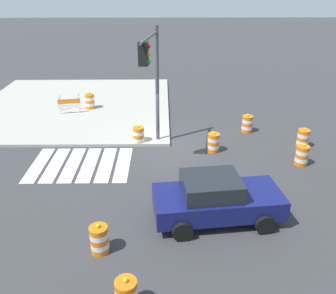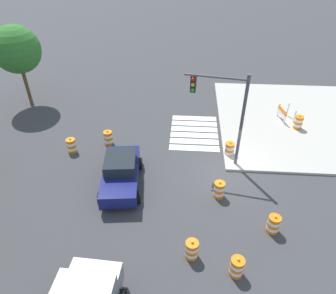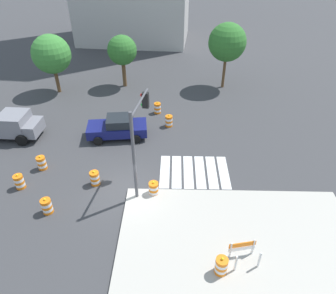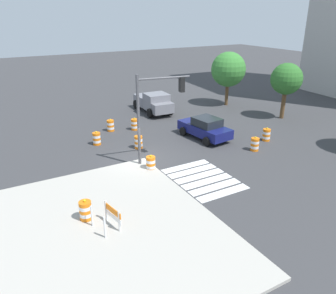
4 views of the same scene
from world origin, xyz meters
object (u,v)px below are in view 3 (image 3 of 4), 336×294
pickup_truck (8,125)px  traffic_barrel_median_near (19,182)px  traffic_barrel_near_corner (154,189)px  traffic_barrel_on_sidewalk (221,266)px  traffic_barrel_opposite_curb (169,121)px  street_tree_streetside_near (122,51)px  traffic_light_pole (139,130)px  street_tree_streetside_far (51,54)px  street_tree_streetside_mid (227,42)px  sports_car (118,127)px  traffic_barrel_crosswalk_end (47,206)px  traffic_barrel_lane_center (157,108)px  traffic_barrel_far_curb (42,163)px  traffic_barrel_median_far (95,178)px  construction_barricade (243,250)px

pickup_truck → traffic_barrel_median_near: (3.00, -5.46, -0.52)m
traffic_barrel_near_corner → traffic_barrel_on_sidewalk: bearing=-56.3°
traffic_barrel_opposite_curb → street_tree_streetside_near: (-4.47, 7.42, 3.03)m
traffic_light_pole → street_tree_streetside_far: size_ratio=1.04×
traffic_barrel_median_near → traffic_barrel_opposite_curb: 11.31m
pickup_truck → traffic_barrel_median_near: bearing=-61.2°
pickup_truck → traffic_light_pole: size_ratio=0.95×
traffic_light_pole → street_tree_streetside_mid: street_tree_streetside_mid is taller
sports_car → traffic_barrel_crosswalk_end: 8.02m
traffic_barrel_lane_center → traffic_barrel_on_sidewalk: bearing=-76.3°
traffic_barrel_lane_center → street_tree_streetside_near: (-3.47, 5.34, 3.03)m
traffic_barrel_median_near → traffic_barrel_crosswalk_end: bearing=-39.6°
traffic_barrel_near_corner → traffic_barrel_far_curb: bearing=163.1°
traffic_barrel_median_far → street_tree_streetside_near: size_ratio=0.21×
traffic_barrel_far_curb → traffic_barrel_lane_center: bearing=46.8°
traffic_barrel_median_near → construction_barricade: bearing=-20.5°
traffic_barrel_far_curb → traffic_light_pole: traffic_light_pole is taller
traffic_barrel_near_corner → traffic_light_pole: (-0.77, 0.84, 3.46)m
traffic_barrel_median_far → street_tree_streetside_near: street_tree_streetside_near is taller
street_tree_streetside_near → traffic_barrel_lane_center: bearing=-57.0°
traffic_barrel_median_near → traffic_barrel_median_far: bearing=5.4°
traffic_barrel_median_far → construction_barricade: size_ratio=0.75×
traffic_light_pole → traffic_barrel_crosswalk_end: bearing=-154.8°
traffic_barrel_opposite_curb → street_tree_streetside_far: bearing=150.6°
traffic_barrel_median_near → traffic_barrel_opposite_curb: size_ratio=1.00×
pickup_truck → construction_barricade: (15.38, -10.09, -0.25)m
traffic_barrel_median_far → traffic_barrel_opposite_curb: 8.04m
street_tree_streetside_near → street_tree_streetside_far: size_ratio=0.92×
traffic_barrel_near_corner → traffic_barrel_median_far: 3.69m
pickup_truck → traffic_barrel_far_curb: 5.22m
sports_car → street_tree_streetside_mid: 13.02m
traffic_barrel_on_sidewalk → traffic_barrel_lane_center: bearing=103.7°
street_tree_streetside_mid → traffic_barrel_median_near: bearing=-133.3°
traffic_barrel_on_sidewalk → pickup_truck: bearing=142.8°
street_tree_streetside_near → traffic_barrel_near_corner: bearing=-76.0°
traffic_barrel_median_far → traffic_light_pole: bearing=-0.1°
traffic_barrel_lane_center → street_tree_streetside_mid: street_tree_streetside_mid is taller
sports_car → traffic_barrel_far_curb: sports_car is taller
traffic_barrel_near_corner → street_tree_streetside_far: bearing=125.8°
pickup_truck → traffic_barrel_median_near: 6.25m
traffic_light_pole → street_tree_streetside_near: (-3.00, 14.22, -0.42)m
traffic_barrel_on_sidewalk → street_tree_streetside_far: 22.90m
traffic_barrel_crosswalk_end → traffic_light_pole: traffic_light_pole is taller
pickup_truck → traffic_barrel_median_near: pickup_truck is taller
street_tree_streetside_near → sports_car: bearing=-85.1°
pickup_truck → traffic_barrel_near_corner: bearing=-28.2°
sports_car → traffic_barrel_on_sidewalk: 12.69m
traffic_barrel_median_far → traffic_barrel_lane_center: same height
street_tree_streetside_far → traffic_barrel_near_corner: bearing=-54.2°
traffic_barrel_median_far → traffic_barrel_opposite_curb: same height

